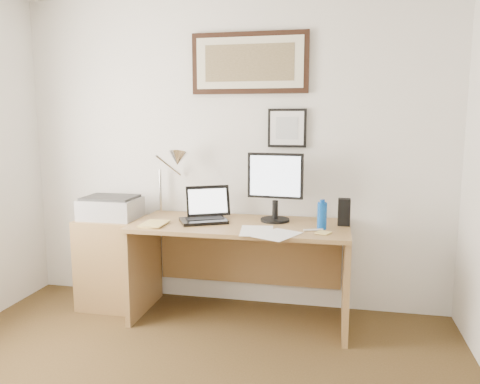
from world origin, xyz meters
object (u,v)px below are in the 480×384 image
(side_cabinet, at_px, (113,262))
(desk, at_px, (243,251))
(book, at_px, (144,223))
(printer, at_px, (111,207))
(water_bottle, at_px, (322,216))
(laptop, at_px, (205,213))
(lcd_monitor, at_px, (275,184))

(side_cabinet, bearing_deg, desk, 1.89)
(side_cabinet, height_order, book, book)
(desk, height_order, printer, printer)
(water_bottle, distance_m, book, 1.30)
(laptop, relative_size, printer, 0.98)
(book, xyz_separation_m, laptop, (0.41, 0.21, 0.05))
(side_cabinet, relative_size, lcd_monitor, 1.40)
(side_cabinet, relative_size, water_bottle, 3.81)
(book, bearing_deg, side_cabinet, 148.80)
(book, xyz_separation_m, desk, (0.69, 0.26, -0.24))
(water_bottle, height_order, printer, water_bottle)
(side_cabinet, distance_m, laptop, 0.90)
(book, distance_m, printer, 0.46)
(water_bottle, distance_m, printer, 1.68)
(book, distance_m, lcd_monitor, 1.02)
(printer, bearing_deg, book, -32.17)
(water_bottle, height_order, laptop, laptop)
(printer, bearing_deg, water_bottle, -3.84)
(side_cabinet, xyz_separation_m, desk, (1.07, 0.04, 0.15))
(printer, bearing_deg, desk, 1.17)
(book, relative_size, laptop, 0.54)
(lcd_monitor, bearing_deg, desk, -170.43)
(book, bearing_deg, lcd_monitor, 17.99)
(lcd_monitor, bearing_deg, printer, -177.29)
(side_cabinet, bearing_deg, book, -31.20)
(laptop, bearing_deg, water_bottle, -5.58)
(book, height_order, lcd_monitor, lcd_monitor)
(water_bottle, bearing_deg, laptop, 174.42)
(water_bottle, relative_size, printer, 0.44)
(water_bottle, height_order, lcd_monitor, lcd_monitor)
(water_bottle, xyz_separation_m, desk, (-0.60, 0.13, -0.33))
(water_bottle, bearing_deg, side_cabinet, 176.60)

